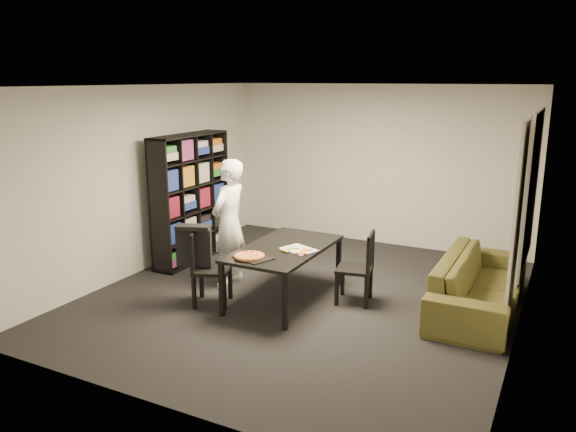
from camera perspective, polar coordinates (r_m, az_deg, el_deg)
The scene contains 16 objects.
room at distance 6.80m, azimuth 1.71°, elevation 2.05°, with size 5.01×5.51×2.61m.
window_pane at distance 6.73m, azimuth 23.56°, elevation 2.51°, with size 0.02×1.40×1.60m, color black.
window_frame at distance 6.73m, azimuth 23.52°, elevation 2.52°, with size 0.03×1.52×1.72m, color white.
curtain_left at distance 6.30m, azimuth 22.15°, elevation -1.33°, with size 0.03×0.70×2.25m, color beige.
curtain_right at distance 7.31m, azimuth 22.93°, elevation 0.59°, with size 0.03×0.70×2.25m, color beige.
bookshelf at distance 8.47m, azimuth -9.82°, elevation 1.80°, with size 0.35×1.50×1.90m, color black.
dining_table at distance 6.88m, azimuth -0.38°, elevation -3.64°, with size 0.91×1.64×0.68m.
chair_left at distance 6.86m, azimuth -8.48°, elevation -4.72°, with size 0.55×0.55×0.92m.
chair_right at distance 6.87m, azimuth 7.50°, elevation -4.76°, with size 0.48×0.48×0.89m.
draped_jacket at distance 6.82m, azimuth -9.56°, elevation -2.81°, with size 0.44×0.31×0.51m.
person at distance 7.36m, azimuth -6.00°, elevation -0.74°, with size 0.62×0.40×1.69m, color white.
baking_tray at distance 6.45m, azimuth -3.52°, elevation -4.25°, with size 0.40×0.32×0.01m, color black.
pepperoni_pizza at distance 6.45m, azimuth -3.94°, elevation -4.06°, with size 0.35×0.35×0.03m.
kitchen_towel at distance 6.75m, azimuth 1.11°, elevation -3.42°, with size 0.40×0.30×0.01m, color white.
pizza_slices at distance 6.69m, azimuth 0.86°, elevation -3.48°, with size 0.37×0.31×0.01m, color gold, non-canonical shape.
sofa at distance 7.06m, azimuth 18.87°, elevation -6.52°, with size 2.21×0.86×0.65m, color #44421B.
Camera 1 is at (2.84, -6.02, 2.69)m, focal length 35.00 mm.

